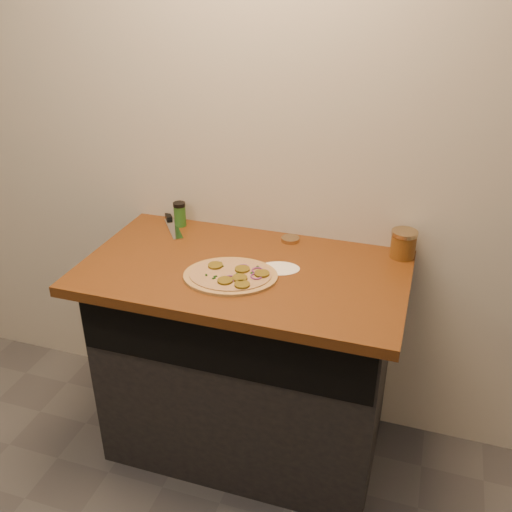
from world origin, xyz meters
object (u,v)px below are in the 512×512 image
(chefs_knife, at_px, (170,221))
(spice_shaker, at_px, (180,214))
(pizza, at_px, (232,275))
(salsa_jar, at_px, (403,244))

(chefs_knife, bearing_deg, spice_shaker, -18.88)
(pizza, distance_m, chefs_knife, 0.56)
(pizza, bearing_deg, salsa_jar, 31.86)
(pizza, xyz_separation_m, chefs_knife, (-0.42, 0.37, -0.00))
(spice_shaker, bearing_deg, chefs_knife, 161.12)
(spice_shaker, bearing_deg, salsa_jar, -0.10)
(salsa_jar, relative_size, spice_shaker, 1.02)
(pizza, height_order, salsa_jar, salsa_jar)
(chefs_knife, bearing_deg, pizza, -41.70)
(chefs_knife, relative_size, spice_shaker, 2.61)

